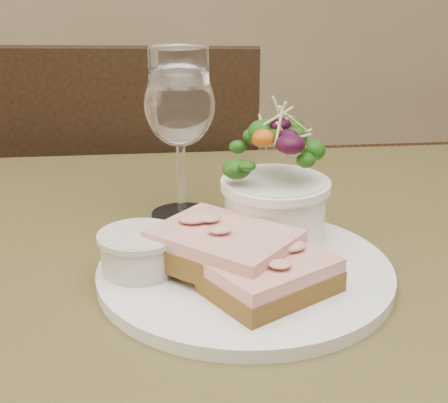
{
  "coord_description": "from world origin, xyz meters",
  "views": [
    {
      "loc": [
        -0.07,
        -0.51,
        1.02
      ],
      "look_at": [
        -0.01,
        0.03,
        0.81
      ],
      "focal_mm": 50.0,
      "sensor_mm": 36.0,
      "label": 1
    }
  ],
  "objects": [
    {
      "name": "cafe_table",
      "position": [
        0.0,
        0.0,
        0.65
      ],
      "size": [
        0.8,
        0.8,
        0.75
      ],
      "color": "#413D1C",
      "rests_on": "ground"
    },
    {
      "name": "chair_far",
      "position": [
        -0.1,
        0.64,
        0.29
      ],
      "size": [
        0.47,
        0.47,
        0.9
      ],
      "rotation": [
        0.0,
        0.0,
        3.01
      ],
      "color": "black",
      "rests_on": "ground"
    },
    {
      "name": "dinner_plate",
      "position": [
        0.0,
        -0.01,
        0.76
      ],
      "size": [
        0.27,
        0.27,
        0.01
      ],
      "primitive_type": "cylinder",
      "color": "white",
      "rests_on": "cafe_table"
    },
    {
      "name": "sandwich_front",
      "position": [
        0.02,
        -0.06,
        0.78
      ],
      "size": [
        0.13,
        0.12,
        0.03
      ],
      "rotation": [
        0.0,
        0.0,
        0.53
      ],
      "color": "#4D2E14",
      "rests_on": "dinner_plate"
    },
    {
      "name": "sandwich_back",
      "position": [
        -0.02,
        -0.02,
        0.79
      ],
      "size": [
        0.15,
        0.14,
        0.03
      ],
      "rotation": [
        0.0,
        0.0,
        -0.73
      ],
      "color": "#4D2E14",
      "rests_on": "dinner_plate"
    },
    {
      "name": "ramekin",
      "position": [
        -0.09,
        -0.01,
        0.78
      ],
      "size": [
        0.07,
        0.07,
        0.04
      ],
      "color": "beige",
      "rests_on": "dinner_plate"
    },
    {
      "name": "salad_bowl",
      "position": [
        0.04,
        0.05,
        0.82
      ],
      "size": [
        0.1,
        0.1,
        0.13
      ],
      "color": "white",
      "rests_on": "dinner_plate"
    },
    {
      "name": "garnish",
      "position": [
        -0.07,
        0.06,
        0.77
      ],
      "size": [
        0.05,
        0.04,
        0.02
      ],
      "color": "#0B3309",
      "rests_on": "dinner_plate"
    },
    {
      "name": "wine_glass",
      "position": [
        -0.05,
        0.14,
        0.87
      ],
      "size": [
        0.08,
        0.08,
        0.18
      ],
      "color": "white",
      "rests_on": "cafe_table"
    }
  ]
}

